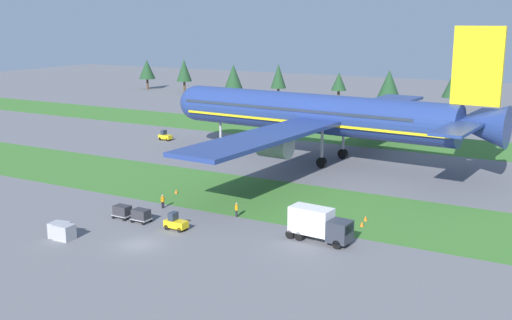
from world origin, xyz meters
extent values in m
plane|color=slate|center=(0.00, 0.00, 0.00)|extent=(400.00, 400.00, 0.00)
cube|color=#3D752D|center=(0.00, 21.77, 0.00)|extent=(320.00, 17.61, 0.01)
cube|color=#3D752D|center=(0.00, 69.00, 0.00)|extent=(320.00, 17.61, 0.01)
cylinder|color=navy|center=(-0.88, 45.39, 7.92)|extent=(48.57, 9.85, 6.47)
sphere|color=navy|center=(-24.94, 47.08, 7.92)|extent=(6.34, 6.34, 6.34)
cone|color=navy|center=(25.52, 43.52, 8.41)|extent=(8.65, 6.71, 6.14)
cube|color=yellow|center=(-0.88, 45.39, 6.79)|extent=(47.41, 9.89, 0.36)
cube|color=#283342|center=(-3.81, 45.59, 8.73)|extent=(42.71, 9.50, 0.44)
cube|color=navy|center=(0.69, 25.82, 7.27)|extent=(9.91, 32.81, 0.58)
cylinder|color=#A3A3A8|center=(-0.12, 30.74, 5.15)|extent=(4.94, 3.88, 3.56)
cube|color=navy|center=(3.42, 64.54, 7.27)|extent=(9.91, 32.81, 0.58)
cylinder|color=#A3A3A8|center=(1.93, 59.78, 5.15)|extent=(4.94, 3.88, 3.56)
cube|color=navy|center=(24.39, 35.76, 8.89)|extent=(5.10, 12.04, 0.41)
cube|color=navy|center=(25.49, 51.37, 8.89)|extent=(5.10, 12.04, 0.41)
cube|color=yellow|center=(24.94, 43.56, 16.65)|extent=(6.91, 1.18, 10.99)
cylinder|color=#A3A3A8|center=(-19.66, 46.71, 3.78)|extent=(0.44, 0.44, 6.35)
cylinder|color=black|center=(-19.66, 46.71, 0.60)|extent=(1.23, 0.50, 1.20)
cylinder|color=#A3A3A8|center=(2.78, 41.24, 3.90)|extent=(0.44, 0.44, 6.10)
cylinder|color=black|center=(2.78, 41.24, 0.85)|extent=(1.74, 0.71, 1.70)
cylinder|color=#A3A3A8|center=(3.32, 48.98, 3.90)|extent=(0.44, 0.44, 6.10)
cylinder|color=black|center=(3.32, 48.98, 0.85)|extent=(1.74, 0.71, 1.70)
cube|color=yellow|center=(0.54, 5.71, 0.69)|extent=(2.63, 1.37, 0.77)
cube|color=#283342|center=(0.15, 5.72, 1.52)|extent=(0.73, 1.11, 0.90)
cylinder|color=black|center=(1.46, 6.23, 0.30)|extent=(0.60, 0.22, 0.60)
cylinder|color=black|center=(1.43, 5.13, 0.30)|extent=(0.60, 0.22, 0.60)
cylinder|color=black|center=(-0.36, 6.28, 0.30)|extent=(0.60, 0.22, 0.60)
cylinder|color=black|center=(-0.39, 5.18, 0.30)|extent=(0.60, 0.22, 0.60)
cube|color=#A3A3A8|center=(-4.56, 5.84, 0.40)|extent=(2.24, 1.56, 0.10)
cube|color=#2D2D33|center=(-4.56, 5.84, 1.00)|extent=(1.97, 1.37, 1.10)
cylinder|color=black|center=(-3.71, 6.51, 0.20)|extent=(0.40, 0.13, 0.40)
cylinder|color=black|center=(-3.74, 5.13, 0.20)|extent=(0.40, 0.13, 0.40)
cylinder|color=black|center=(-5.38, 6.55, 0.20)|extent=(0.40, 0.13, 0.40)
cylinder|color=black|center=(-5.42, 5.17, 0.20)|extent=(0.40, 0.13, 0.40)
cube|color=#A3A3A8|center=(-7.46, 5.91, 0.40)|extent=(2.24, 1.56, 0.10)
cube|color=#2D2D33|center=(-7.46, 5.91, 1.00)|extent=(1.97, 1.37, 1.10)
cylinder|color=black|center=(-6.61, 6.58, 0.20)|extent=(0.40, 0.13, 0.40)
cylinder|color=black|center=(-6.64, 5.20, 0.20)|extent=(0.40, 0.13, 0.40)
cylinder|color=black|center=(-8.28, 6.63, 0.20)|extent=(0.40, 0.13, 0.40)
cylinder|color=black|center=(-8.31, 5.25, 0.20)|extent=(0.40, 0.13, 0.40)
cube|color=#2D333D|center=(18.36, 9.90, 1.58)|extent=(2.37, 2.46, 2.20)
cube|color=#283342|center=(19.41, 9.82, 2.02)|extent=(0.24, 2.07, 0.97)
cube|color=silver|center=(15.02, 10.15, 2.18)|extent=(4.66, 2.64, 2.80)
cylinder|color=black|center=(18.65, 10.88, 0.48)|extent=(0.98, 0.37, 0.96)
cylinder|color=black|center=(18.50, 8.89, 0.48)|extent=(0.98, 0.37, 0.96)
cylinder|color=black|center=(14.20, 11.22, 0.48)|extent=(0.98, 0.37, 0.96)
cylinder|color=black|center=(14.04, 9.23, 0.48)|extent=(0.98, 0.37, 0.96)
cylinder|color=black|center=(13.07, 11.31, 0.48)|extent=(0.98, 0.37, 0.96)
cylinder|color=black|center=(12.92, 9.31, 0.48)|extent=(0.98, 0.37, 0.96)
cube|color=yellow|center=(-33.03, 47.65, 0.69)|extent=(2.69, 1.48, 0.77)
cube|color=#283342|center=(-33.42, 47.68, 1.52)|extent=(0.78, 1.14, 0.90)
cylinder|color=black|center=(-32.09, 48.14, 0.30)|extent=(0.61, 0.24, 0.60)
cylinder|color=black|center=(-32.17, 47.04, 0.30)|extent=(0.61, 0.24, 0.60)
cylinder|color=black|center=(-33.90, 48.27, 0.30)|extent=(0.61, 0.24, 0.60)
cylinder|color=black|center=(-33.98, 47.17, 0.30)|extent=(0.61, 0.24, 0.60)
cylinder|color=black|center=(-5.82, 11.40, 0.42)|extent=(0.18, 0.18, 0.85)
cylinder|color=black|center=(-5.78, 11.62, 0.42)|extent=(0.18, 0.18, 0.85)
cylinder|color=orange|center=(-5.80, 11.51, 1.16)|extent=(0.36, 0.36, 0.62)
sphere|color=tan|center=(-5.80, 11.51, 1.62)|extent=(0.24, 0.24, 0.24)
cylinder|color=orange|center=(-5.85, 11.28, 1.13)|extent=(0.10, 0.10, 0.58)
cylinder|color=orange|center=(-5.76, 11.73, 1.13)|extent=(0.10, 0.10, 0.58)
cylinder|color=black|center=(3.94, 13.07, 0.42)|extent=(0.18, 0.18, 0.85)
cylinder|color=black|center=(4.11, 12.93, 0.42)|extent=(0.18, 0.18, 0.85)
cylinder|color=orange|center=(4.03, 13.00, 1.16)|extent=(0.36, 0.36, 0.62)
sphere|color=tan|center=(4.03, 13.00, 1.62)|extent=(0.24, 0.24, 0.24)
cylinder|color=orange|center=(3.84, 13.14, 1.13)|extent=(0.10, 0.10, 0.58)
cylinder|color=orange|center=(4.21, 12.86, 1.13)|extent=(0.10, 0.10, 0.58)
cube|color=#A3A3A8|center=(-7.99, -2.72, 0.83)|extent=(2.06, 1.68, 1.66)
cube|color=#A3A3A8|center=(-8.90, -2.48, 0.83)|extent=(2.20, 1.85, 1.67)
cone|color=orange|center=(17.94, 19.11, 0.31)|extent=(0.44, 0.44, 0.62)
cone|color=orange|center=(-8.45, 17.87, 0.27)|extent=(0.44, 0.44, 0.55)
cone|color=orange|center=(11.57, 17.82, 0.28)|extent=(0.44, 0.44, 0.56)
cone|color=orange|center=(18.26, 16.99, 0.30)|extent=(0.44, 0.44, 0.60)
cylinder|color=#4C3823|center=(-94.34, 118.08, 1.77)|extent=(0.70, 0.70, 3.55)
cone|color=#1E4223|center=(-94.34, 118.08, 6.74)|extent=(5.43, 5.43, 6.38)
cylinder|color=#4C3823|center=(-77.87, 116.44, 1.81)|extent=(0.70, 0.70, 3.63)
cone|color=#1E4223|center=(-77.87, 116.44, 7.15)|extent=(4.88, 4.88, 7.03)
cylinder|color=#4C3823|center=(-58.26, 114.75, 1.27)|extent=(0.70, 0.70, 2.53)
cone|color=#1E4223|center=(-58.26, 114.75, 6.18)|extent=(5.51, 5.51, 7.29)
cylinder|color=#4C3823|center=(-42.81, 114.62, 1.71)|extent=(0.70, 0.70, 3.43)
cone|color=#1E4223|center=(-42.81, 114.62, 6.92)|extent=(4.53, 4.53, 6.99)
cylinder|color=#4C3823|center=(-23.87, 114.50, 1.89)|extent=(0.70, 0.70, 3.78)
cone|color=#1E4223|center=(-23.87, 114.50, 6.28)|extent=(4.27, 4.27, 5.00)
cylinder|color=#4C3823|center=(-9.97, 115.76, 1.28)|extent=(0.70, 0.70, 2.56)
cone|color=#1E4223|center=(-9.97, 115.76, 6.25)|extent=(6.04, 6.04, 7.38)
cylinder|color=#4C3823|center=(6.88, 117.22, 1.69)|extent=(0.70, 0.70, 3.38)
cone|color=#1E4223|center=(6.88, 117.22, 7.01)|extent=(6.17, 6.17, 7.26)
camera|label=1|loc=(40.70, -47.64, 22.94)|focal=43.66mm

